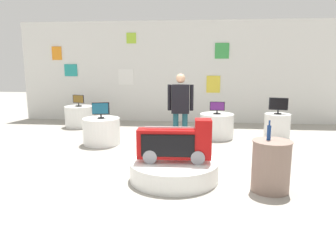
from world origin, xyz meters
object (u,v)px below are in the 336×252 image
at_px(main_display_pedestal, 174,171).
at_px(shopper_browsing_near_truck, 180,107).
at_px(display_pedestal_center_rear, 102,131).
at_px(bottle_on_side_table, 269,132).
at_px(tv_on_right_rear, 278,105).
at_px(display_pedestal_far_right, 79,116).
at_px(display_pedestal_left_rear, 217,126).
at_px(tv_on_far_right, 78,100).
at_px(novelty_firetruck_tv, 176,144).
at_px(tv_on_left_rear, 217,107).
at_px(side_table_round, 271,166).
at_px(tv_on_center_rear, 101,109).
at_px(display_pedestal_right_rear, 277,126).

distance_m(main_display_pedestal, shopper_browsing_near_truck, 1.94).
distance_m(main_display_pedestal, display_pedestal_center_rear, 2.99).
bearing_deg(bottle_on_side_table, display_pedestal_center_rear, 143.74).
distance_m(tv_on_right_rear, display_pedestal_far_right, 5.84).
bearing_deg(display_pedestal_left_rear, tv_on_far_right, 165.78).
bearing_deg(main_display_pedestal, bottle_on_side_table, -10.48).
height_order(novelty_firetruck_tv, tv_on_left_rear, novelty_firetruck_tv).
bearing_deg(display_pedestal_far_right, tv_on_right_rear, -8.96).
bearing_deg(display_pedestal_center_rear, display_pedestal_left_rear, 19.31).
bearing_deg(novelty_firetruck_tv, side_table_round, -11.88).
relative_size(display_pedestal_center_rear, side_table_round, 1.12).
height_order(tv_on_left_rear, display_pedestal_center_rear, tv_on_left_rear).
bearing_deg(shopper_browsing_near_truck, tv_on_far_right, 142.38).
xyz_separation_m(tv_on_center_rear, tv_on_far_right, (-1.36, 2.04, -0.03)).
distance_m(display_pedestal_right_rear, display_pedestal_far_right, 5.81).
height_order(bottle_on_side_table, shopper_browsing_near_truck, shopper_browsing_near_truck).
relative_size(novelty_firetruck_tv, tv_on_far_right, 3.23).
xyz_separation_m(display_pedestal_center_rear, display_pedestal_right_rear, (4.38, 1.14, 0.00)).
xyz_separation_m(display_pedestal_right_rear, side_table_round, (-0.89, -3.71, 0.09)).
bearing_deg(display_pedestal_far_right, tv_on_center_rear, -56.43).
bearing_deg(display_pedestal_left_rear, display_pedestal_far_right, 165.73).
xyz_separation_m(display_pedestal_left_rear, tv_on_far_right, (-4.16, 1.05, 0.51)).
bearing_deg(side_table_round, display_pedestal_center_rear, 143.63).
bearing_deg(tv_on_right_rear, display_pedestal_left_rear, -174.44).
distance_m(display_pedestal_center_rear, display_pedestal_far_right, 2.45).
bearing_deg(shopper_browsing_near_truck, display_pedestal_far_right, 142.35).
bearing_deg(display_pedestal_far_right, display_pedestal_left_rear, -14.27).
distance_m(display_pedestal_left_rear, bottle_on_side_table, 3.61).
xyz_separation_m(tv_on_left_rear, tv_on_right_rear, (1.58, 0.16, 0.07)).
relative_size(display_pedestal_center_rear, tv_on_center_rear, 2.20).
distance_m(tv_on_left_rear, bottle_on_side_table, 3.56).
height_order(main_display_pedestal, shopper_browsing_near_truck, shopper_browsing_near_truck).
distance_m(tv_on_left_rear, shopper_browsing_near_truck, 1.73).
xyz_separation_m(tv_on_far_right, shopper_browsing_near_truck, (3.31, -2.55, 0.19)).
bearing_deg(tv_on_far_right, display_pedestal_far_right, 105.30).
height_order(novelty_firetruck_tv, bottle_on_side_table, bottle_on_side_table).
bearing_deg(shopper_browsing_near_truck, tv_on_right_rear, 34.07).
height_order(novelty_firetruck_tv, shopper_browsing_near_truck, shopper_browsing_near_truck).
distance_m(main_display_pedestal, tv_on_left_rear, 3.40).
relative_size(novelty_firetruck_tv, tv_on_left_rear, 3.20).
relative_size(display_pedestal_left_rear, display_pedestal_right_rear, 1.32).
distance_m(tv_on_left_rear, display_pedestal_center_rear, 3.01).
distance_m(tv_on_center_rear, tv_on_far_right, 2.45).
height_order(side_table_round, shopper_browsing_near_truck, shopper_browsing_near_truck).
relative_size(tv_on_left_rear, side_table_round, 0.49).
xyz_separation_m(display_pedestal_right_rear, shopper_browsing_near_truck, (-2.43, -1.65, 0.69)).
height_order(display_pedestal_left_rear, display_pedestal_center_rear, same).
height_order(main_display_pedestal, side_table_round, side_table_round).
bearing_deg(display_pedestal_left_rear, novelty_firetruck_tv, -104.07).
relative_size(display_pedestal_center_rear, display_pedestal_far_right, 1.03).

